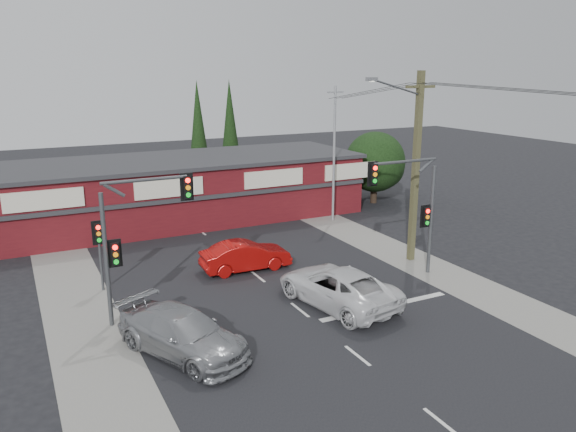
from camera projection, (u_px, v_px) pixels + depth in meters
name	position (u px, v px, depth m)	size (l,w,h in m)	color
ground	(298.00, 309.00, 24.30)	(120.00, 120.00, 0.00)	black
road_strip	(253.00, 273.00, 28.62)	(14.00, 70.00, 0.01)	black
verge_left	(77.00, 303.00, 24.91)	(3.00, 70.00, 0.02)	gray
verge_right	(388.00, 249.00, 32.32)	(3.00, 70.00, 0.02)	gray
stop_line	(385.00, 306.00, 24.53)	(6.50, 0.35, 0.01)	silver
white_suv	(338.00, 286.00, 24.57)	(2.80, 6.08, 1.69)	silver
silver_suv	(182.00, 333.00, 20.29)	(2.28, 5.61, 1.63)	#95979A
red_sedan	(246.00, 256.00, 28.84)	(1.61, 4.61, 1.52)	#9F0B09
lane_dashes	(226.00, 251.00, 31.88)	(0.12, 55.16, 0.01)	silver
shop_building	(169.00, 190.00, 37.99)	(27.30, 8.40, 4.22)	#4E0F15
tree_cluster	(373.00, 165.00, 43.29)	(5.90, 5.10, 5.50)	#2D2116
conifer_near	(198.00, 128.00, 45.15)	(1.80, 1.80, 9.25)	#2D2116
conifer_far	(230.00, 124.00, 48.41)	(1.80, 1.80, 9.25)	#2D2116
traffic_mast_left	(132.00, 229.00, 22.23)	(3.77, 0.27, 5.97)	#47494C
traffic_mast_right	(414.00, 199.00, 27.15)	(3.96, 0.27, 5.97)	#47494C
pedestal_signal	(99.00, 241.00, 25.74)	(0.55, 0.27, 3.38)	#47494C
utility_pole	(414.00, 162.00, 29.15)	(4.38, 0.59, 10.00)	brown
steel_pole	(334.00, 152.00, 37.38)	(1.20, 0.16, 9.00)	gray
power_lines	(505.00, 94.00, 23.56)	(2.01, 29.00, 1.22)	black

